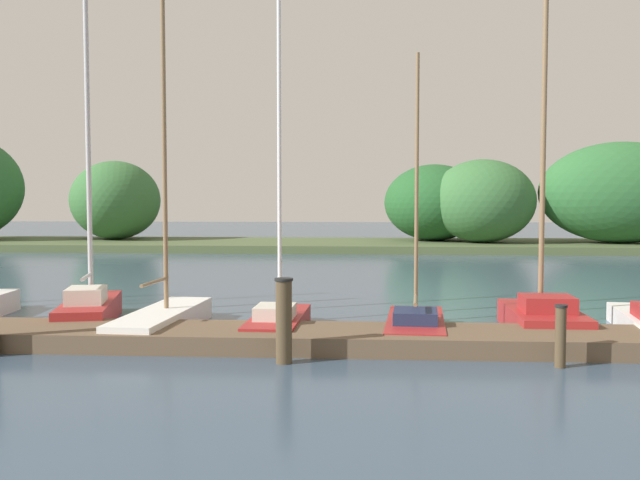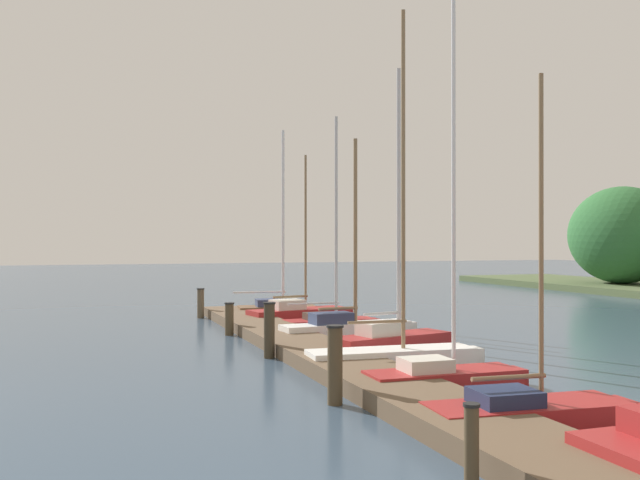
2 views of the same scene
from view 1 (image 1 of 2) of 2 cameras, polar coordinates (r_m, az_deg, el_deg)
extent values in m
cube|color=brown|center=(13.79, -12.73, -7.64)|extent=(27.00, 1.80, 0.35)
cube|color=#4C5B38|center=(39.07, -1.91, -0.40)|extent=(63.16, 8.00, 0.40)
ellipsoid|color=#386B38|center=(42.63, -16.27, 3.12)|extent=(5.12, 5.40, 4.56)
ellipsoid|color=#2D6633|center=(40.66, 23.27, 3.56)|extent=(8.69, 5.07, 5.39)
ellipsoid|color=#235628|center=(40.22, 9.26, 3.02)|extent=(5.63, 5.86, 4.30)
ellipsoid|color=#386B38|center=(38.90, 13.08, 3.10)|extent=(5.64, 4.93, 4.49)
cube|color=maroon|center=(16.50, -18.20, -5.60)|extent=(1.77, 3.51, 0.53)
cube|color=maroon|center=(17.99, -17.46, -4.93)|extent=(0.74, 0.95, 0.45)
cube|color=beige|center=(16.03, -18.46, -4.29)|extent=(0.98, 1.16, 0.34)
cylinder|color=#B7B7BC|center=(16.60, -18.31, 7.63)|extent=(0.11, 0.11, 7.08)
cylinder|color=#B7B7BC|center=(16.11, -18.41, -2.84)|extent=(0.35, 1.20, 0.08)
cube|color=white|center=(15.05, -12.74, -6.48)|extent=(1.24, 4.03, 0.47)
cube|color=white|center=(16.72, -10.62, -5.54)|extent=(0.61, 1.03, 0.40)
cylinder|color=#7F6647|center=(15.20, -12.56, 9.60)|extent=(0.10, 0.10, 7.97)
cylinder|color=#7F6647|center=(14.59, -13.26, -3.32)|extent=(0.16, 1.45, 0.07)
cube|color=maroon|center=(14.53, -3.42, -6.89)|extent=(1.09, 3.18, 0.40)
cube|color=maroon|center=(15.92, -2.63, -6.06)|extent=(0.57, 0.80, 0.34)
cube|color=beige|center=(14.09, -3.67, -5.84)|extent=(0.78, 0.97, 0.26)
cylinder|color=silver|center=(14.59, -3.33, 8.73)|extent=(0.08, 0.08, 7.50)
cube|color=maroon|center=(14.41, 7.76, -7.07)|extent=(1.38, 3.41, 0.37)
cube|color=maroon|center=(15.89, 7.80, -6.15)|extent=(0.68, 0.88, 0.32)
cube|color=#1E2847|center=(13.95, 7.75, -6.14)|extent=(0.92, 1.06, 0.24)
cylinder|color=#7F6647|center=(14.42, 7.85, 4.36)|extent=(0.08, 0.08, 5.35)
cylinder|color=#7F6647|center=(13.97, 7.76, -4.85)|extent=(0.18, 1.32, 0.08)
cube|color=maroon|center=(15.39, 17.62, -6.28)|extent=(1.41, 2.98, 0.50)
cube|color=maroon|center=(16.68, 16.59, -5.60)|extent=(0.76, 0.75, 0.43)
cube|color=maroon|center=(14.97, 17.96, -4.95)|extent=(1.03, 0.91, 0.33)
cylinder|color=#7F6647|center=(15.45, 17.69, 7.93)|extent=(0.11, 0.11, 7.11)
cube|color=white|center=(17.51, 24.15, -5.47)|extent=(0.73, 0.93, 0.35)
cylinder|color=#4C3D28|center=(11.97, -2.95, -6.67)|extent=(0.28, 0.28, 1.41)
cylinder|color=black|center=(11.87, -2.96, -3.22)|extent=(0.32, 0.32, 0.04)
cylinder|color=#4C3D28|center=(12.35, 18.94, -7.49)|extent=(0.18, 0.18, 1.01)
cylinder|color=black|center=(12.27, 18.99, -5.09)|extent=(0.21, 0.21, 0.04)
camera|label=2|loc=(12.63, 58.79, 2.57)|focal=38.53mm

